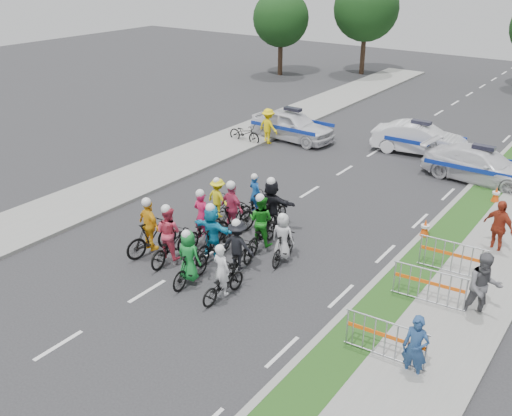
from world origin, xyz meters
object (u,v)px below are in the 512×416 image
Objects in this scene: rider_9 at (233,215)px; police_car_0 at (292,125)px; rider_0 at (223,280)px; rider_5 at (213,236)px; cone_1 at (496,196)px; police_car_2 at (481,165)px; spectator_0 at (415,348)px; barrier_1 at (429,288)px; spectator_2 at (498,227)px; barrier_0 at (385,341)px; rider_6 at (203,225)px; parked_bike at (245,133)px; rider_11 at (272,209)px; cone_0 at (425,229)px; rider_4 at (238,252)px; tree_3 at (366,8)px; rider_1 at (190,263)px; rider_2 at (170,240)px; spectator_1 at (483,287)px; marshal_hiviz at (268,126)px; rider_3 at (151,233)px; barrier_2 at (452,259)px; rider_7 at (283,242)px; tree_0 at (281,19)px; rider_10 at (219,204)px; rider_12 at (256,202)px; rider_8 at (261,228)px.

rider_9 is 0.46× the size of police_car_0.
rider_5 is at bearing -41.31° from rider_0.
cone_1 is at bearing -124.31° from rider_5.
spectator_0 is (2.33, -13.22, 0.11)m from police_car_2.
rider_9 is 1.02× the size of barrier_1.
spectator_2 reaches higher than barrier_0.
cone_1 is (-1.02, 3.99, -0.56)m from spectator_2.
rider_6 is 1.06× the size of parked_bike.
rider_11 is 2.89× the size of cone_0.
cone_0 is at bearing -135.05° from rider_5.
rider_4 is at bearing 165.91° from spectator_0.
rider_5 is 31.18m from tree_3.
rider_0 is at bearing 136.52° from rider_6.
rider_1 is at bearing 167.22° from police_car_2.
spectator_1 is at bearing -169.35° from rider_2.
rider_1 is at bearing 150.23° from rider_2.
rider_2 is at bearing 175.73° from barrier_0.
parked_bike is at bearing -53.40° from rider_0.
marshal_hiviz is at bearing 113.70° from spectator_1.
parked_bike is (-4.53, 10.99, -0.27)m from rider_3.
barrier_2 is (-0.76, 4.91, -0.25)m from spectator_0.
police_car_2 is 8.46m from barrier_2.
barrier_1 is 2.86× the size of cone_1.
rider_7 is 0.27× the size of tree_0.
spectator_2 reaches higher than police_car_2.
rider_5 is 2.81m from rider_10.
rider_6 reaches higher than rider_12.
tree_3 reaches higher than rider_2.
rider_3 is 1.15× the size of rider_12.
rider_0 reaches higher than police_car_0.
spectator_2 is at bearing -153.58° from rider_12.
rider_3 reaches higher than spectator_1.
rider_3 reaches higher than parked_bike.
rider_3 is 1.12× the size of marshal_hiviz.
spectator_1 is at bearing -47.28° from tree_0.
spectator_2 is (11.65, -6.32, 0.15)m from police_car_0.
rider_6 is 7.40m from cone_0.
spectator_1 is (6.52, 1.83, 0.25)m from rider_4.
rider_11 is at bearing -84.47° from rider_4.
rider_3 is 1.09× the size of spectator_2.
rider_6 reaches higher than rider_4.
cone_1 is at bearing 75.18° from cone_0.
cone_0 is (9.49, -6.68, -0.41)m from police_car_0.
rider_3 is 0.97× the size of rider_9.
barrier_2 is 2.43m from cone_0.
rider_8 is at bearing -158.43° from rider_6.
rider_1 is 13.86m from police_car_2.
cone_0 is 0.11× the size of tree_0.
tree_3 is (-15.70, 30.87, 4.33)m from barrier_0.
barrier_1 is (1.57, -10.23, -0.14)m from police_car_2.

